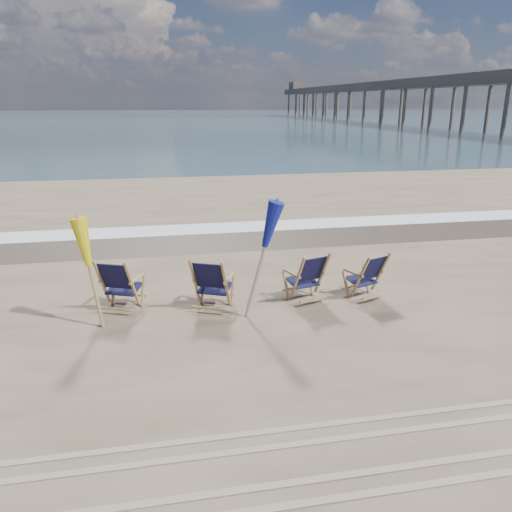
{
  "coord_description": "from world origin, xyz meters",
  "views": [
    {
      "loc": [
        -1.84,
        -7.32,
        3.91
      ],
      "look_at": [
        0.0,
        2.2,
        0.9
      ],
      "focal_mm": 35.0,
      "sensor_mm": 36.0,
      "label": 1
    }
  ],
  "objects_px": {
    "umbrella_yellow": "(89,248)",
    "beach_chair_0": "(132,286)",
    "beach_chair_1": "(226,286)",
    "beach_chair_2": "(322,275)",
    "fishing_pier": "(398,97)",
    "beach_chair_3": "(381,274)",
    "umbrella_blue": "(259,228)"
  },
  "relations": [
    {
      "from": "fishing_pier",
      "to": "beach_chair_3",
      "type": "bearing_deg",
      "value": -116.14
    },
    {
      "from": "beach_chair_3",
      "to": "umbrella_yellow",
      "type": "relative_size",
      "value": 0.51
    },
    {
      "from": "beach_chair_1",
      "to": "umbrella_blue",
      "type": "relative_size",
      "value": 0.49
    },
    {
      "from": "beach_chair_0",
      "to": "beach_chair_1",
      "type": "distance_m",
      "value": 1.78
    },
    {
      "from": "beach_chair_1",
      "to": "fishing_pier",
      "type": "relative_size",
      "value": 0.01
    },
    {
      "from": "beach_chair_1",
      "to": "umbrella_blue",
      "type": "distance_m",
      "value": 1.38
    },
    {
      "from": "beach_chair_0",
      "to": "umbrella_yellow",
      "type": "distance_m",
      "value": 1.21
    },
    {
      "from": "beach_chair_0",
      "to": "umbrella_blue",
      "type": "height_order",
      "value": "umbrella_blue"
    },
    {
      "from": "beach_chair_3",
      "to": "umbrella_yellow",
      "type": "distance_m",
      "value": 5.74
    },
    {
      "from": "beach_chair_1",
      "to": "beach_chair_2",
      "type": "xyz_separation_m",
      "value": [
        2.02,
        0.28,
        -0.02
      ]
    },
    {
      "from": "beach_chair_2",
      "to": "umbrella_blue",
      "type": "relative_size",
      "value": 0.47
    },
    {
      "from": "beach_chair_0",
      "to": "beach_chair_2",
      "type": "height_order",
      "value": "beach_chair_0"
    },
    {
      "from": "umbrella_yellow",
      "to": "umbrella_blue",
      "type": "height_order",
      "value": "umbrella_blue"
    },
    {
      "from": "beach_chair_2",
      "to": "umbrella_yellow",
      "type": "xyz_separation_m",
      "value": [
        -4.42,
        -0.43,
        0.94
      ]
    },
    {
      "from": "fishing_pier",
      "to": "beach_chair_1",
      "type": "bearing_deg",
      "value": -118.11
    },
    {
      "from": "beach_chair_1",
      "to": "umbrella_yellow",
      "type": "distance_m",
      "value": 2.57
    },
    {
      "from": "beach_chair_3",
      "to": "umbrella_yellow",
      "type": "bearing_deg",
      "value": -17.87
    },
    {
      "from": "beach_chair_1",
      "to": "umbrella_yellow",
      "type": "xyz_separation_m",
      "value": [
        -2.4,
        -0.14,
        0.92
      ]
    },
    {
      "from": "beach_chair_0",
      "to": "fishing_pier",
      "type": "distance_m",
      "value": 82.84
    },
    {
      "from": "umbrella_yellow",
      "to": "beach_chair_0",
      "type": "bearing_deg",
      "value": 35.04
    },
    {
      "from": "fishing_pier",
      "to": "beach_chair_0",
      "type": "bearing_deg",
      "value": -119.28
    },
    {
      "from": "beach_chair_3",
      "to": "fishing_pier",
      "type": "distance_m",
      "value": 80.61
    },
    {
      "from": "beach_chair_0",
      "to": "beach_chair_1",
      "type": "relative_size",
      "value": 1.0
    },
    {
      "from": "umbrella_yellow",
      "to": "beach_chair_2",
      "type": "bearing_deg",
      "value": 5.5
    },
    {
      "from": "beach_chair_0",
      "to": "beach_chair_2",
      "type": "xyz_separation_m",
      "value": [
        3.77,
        -0.03,
        -0.02
      ]
    },
    {
      "from": "beach_chair_3",
      "to": "umbrella_blue",
      "type": "xyz_separation_m",
      "value": [
        -2.67,
        -0.56,
        1.24
      ]
    },
    {
      "from": "beach_chair_1",
      "to": "umbrella_yellow",
      "type": "bearing_deg",
      "value": 27.58
    },
    {
      "from": "beach_chair_0",
      "to": "umbrella_blue",
      "type": "distance_m",
      "value": 2.71
    },
    {
      "from": "beach_chair_2",
      "to": "fishing_pier",
      "type": "relative_size",
      "value": 0.01
    },
    {
      "from": "beach_chair_1",
      "to": "umbrella_blue",
      "type": "xyz_separation_m",
      "value": [
        0.58,
        -0.35,
        1.19
      ]
    },
    {
      "from": "beach_chair_2",
      "to": "umbrella_yellow",
      "type": "distance_m",
      "value": 4.54
    },
    {
      "from": "umbrella_yellow",
      "to": "fishing_pier",
      "type": "height_order",
      "value": "fishing_pier"
    }
  ]
}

